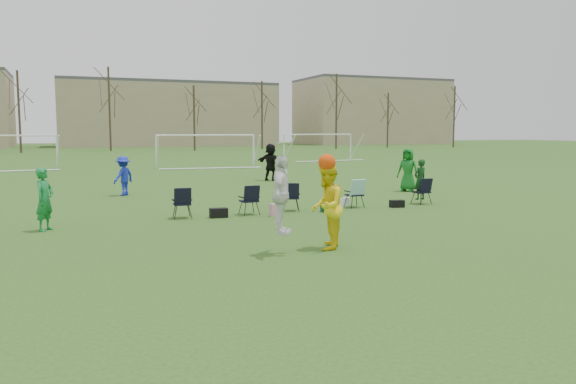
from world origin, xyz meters
name	(u,v)px	position (x,y,z in m)	size (l,w,h in m)	color
ground	(386,269)	(0.00, 0.00, 0.00)	(260.00, 260.00, 0.00)	#2A4C17
fielder_green_near	(45,199)	(-6.36, 7.13, 0.86)	(0.63, 0.41, 1.73)	#157936
fielder_blue	(123,176)	(-3.57, 15.07, 0.83)	(1.07, 0.62, 1.66)	#182AB4
fielder_green_far	(408,170)	(8.54, 12.12, 0.97)	(0.95, 0.62, 1.94)	#12671D
fielder_black	(271,162)	(4.65, 19.58, 1.02)	(1.89, 0.60, 2.04)	black
center_contest	(312,202)	(-0.66, 2.10, 1.12)	(2.17, 1.29, 2.49)	white
sideline_setup	(322,195)	(2.41, 8.10, 0.51)	(9.62, 1.67, 1.67)	#103B16
goal_left	(0,143)	(-10.00, 34.00, 1.92)	(7.39, 0.76, 2.46)	white
goal_mid	(206,142)	(4.00, 32.00, 1.92)	(7.40, 0.63, 2.46)	white
goal_right	(319,140)	(16.00, 38.00, 1.92)	(7.35, 1.14, 2.46)	white
tree_line	(112,113)	(0.24, 69.85, 5.09)	(110.28, 3.28, 11.40)	#382B21
building_row	(138,113)	(6.73, 96.00, 5.99)	(126.00, 16.00, 13.00)	tan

